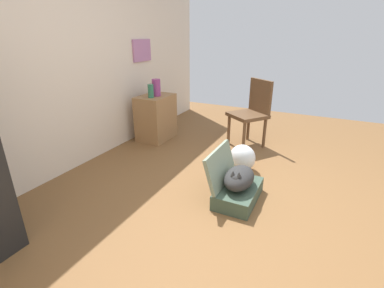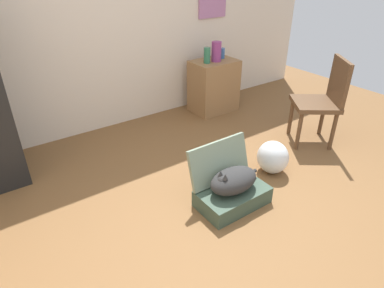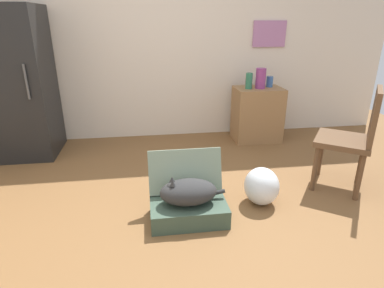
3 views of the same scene
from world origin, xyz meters
The scene contains 12 objects.
ground_plane centered at (0.00, 0.00, 0.00)m, with size 7.68×7.68×0.00m, color brown.
wall_back centered at (0.00, 2.26, 1.30)m, with size 6.40×0.15×2.60m.
suitcase_base centered at (0.23, 0.17, 0.08)m, with size 0.59×0.36×0.15m, color #384C3D.
suitcase_lid centered at (0.23, 0.37, 0.33)m, with size 0.59×0.36×0.04m, color gray.
cat centered at (0.23, 0.17, 0.25)m, with size 0.52×0.27×0.22m.
plastic_bag_white centered at (0.88, 0.33, 0.16)m, with size 0.29×0.31×0.32m, color silver.
refrigerator centered at (-1.41, 1.80, 0.82)m, with size 0.61×0.71×1.63m.
side_table centered at (1.35, 1.85, 0.34)m, with size 0.59×0.41×0.68m, color olive.
vase_tall centered at (1.20, 1.82, 0.78)m, with size 0.08×0.08×0.19m, color #2D7051.
vase_short centered at (1.50, 1.89, 0.75)m, with size 0.08×0.08×0.13m, color #38609E.
vase_round centered at (1.35, 1.82, 0.81)m, with size 0.12×0.12×0.24m, color #8C387A.
chair centered at (1.75, 0.47, 0.52)m, with size 0.64×0.64×0.95m.
Camera 3 is at (-0.05, -1.97, 1.48)m, focal length 30.04 mm.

